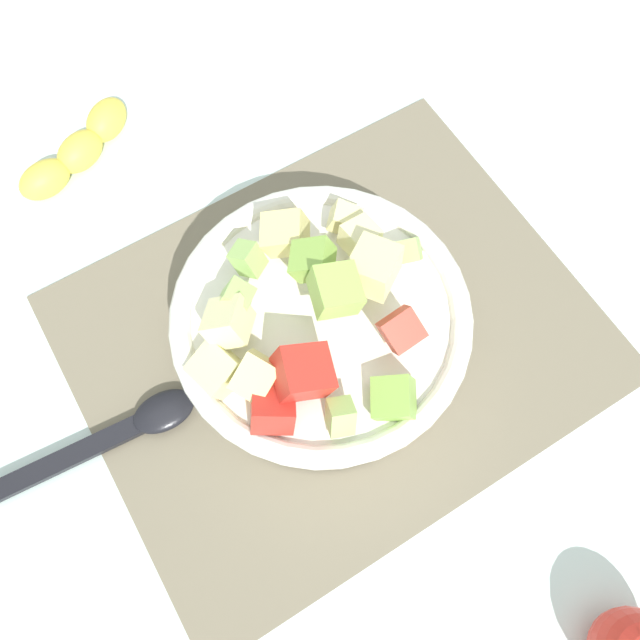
% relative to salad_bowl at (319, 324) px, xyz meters
% --- Properties ---
extents(ground_plane, '(2.40, 2.40, 0.00)m').
position_rel_salad_bowl_xyz_m(ground_plane, '(0.02, -0.00, -0.05)').
color(ground_plane, silver).
extents(placemat, '(0.47, 0.38, 0.01)m').
position_rel_salad_bowl_xyz_m(placemat, '(0.02, -0.00, -0.05)').
color(placemat, '#756B56').
rests_on(placemat, ground_plane).
extents(salad_bowl, '(0.26, 0.26, 0.13)m').
position_rel_salad_bowl_xyz_m(salad_bowl, '(0.00, 0.00, 0.00)').
color(salad_bowl, white).
rests_on(salad_bowl, placemat).
extents(serving_spoon, '(0.20, 0.04, 0.01)m').
position_rel_salad_bowl_xyz_m(serving_spoon, '(-0.19, 0.02, -0.04)').
color(serving_spoon, black).
rests_on(serving_spoon, placemat).
extents(banana_whole, '(0.15, 0.09, 0.04)m').
position_rel_salad_bowl_xyz_m(banana_whole, '(-0.11, 0.31, -0.03)').
color(banana_whole, yellow).
rests_on(banana_whole, ground_plane).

